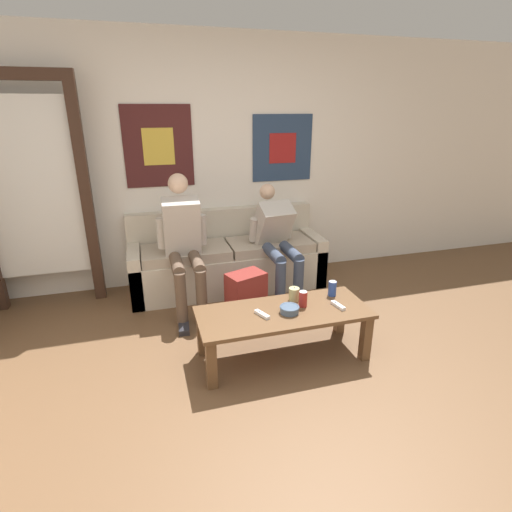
% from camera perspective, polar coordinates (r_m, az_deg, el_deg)
% --- Properties ---
extents(ground_plane, '(18.00, 18.00, 0.00)m').
position_cam_1_polar(ground_plane, '(2.78, 6.89, -21.29)').
color(ground_plane, brown).
extents(wall_back, '(10.00, 0.07, 2.55)m').
position_cam_1_polar(wall_back, '(4.37, -4.74, 13.05)').
color(wall_back, white).
rests_on(wall_back, ground_plane).
extents(door_frame, '(1.00, 0.10, 2.15)m').
position_cam_1_polar(door_frame, '(4.19, -29.51, 9.07)').
color(door_frame, '#382319').
rests_on(door_frame, ground_plane).
extents(couch, '(2.02, 0.66, 0.81)m').
position_cam_1_polar(couch, '(4.29, -4.10, -0.72)').
color(couch, beige).
rests_on(couch, ground_plane).
extents(coffee_table, '(1.31, 0.53, 0.40)m').
position_cam_1_polar(coffee_table, '(3.08, 3.93, -8.91)').
color(coffee_table, brown).
rests_on(coffee_table, ground_plane).
extents(person_seated_adult, '(0.47, 0.83, 1.27)m').
position_cam_1_polar(person_seated_adult, '(3.77, -10.30, 2.28)').
color(person_seated_adult, brown).
rests_on(person_seated_adult, ground_plane).
extents(person_seated_teen, '(0.47, 0.98, 1.10)m').
position_cam_1_polar(person_seated_teen, '(4.01, 2.94, 2.59)').
color(person_seated_teen, '#384256').
rests_on(person_seated_teen, ground_plane).
extents(backpack, '(0.39, 0.33, 0.45)m').
position_cam_1_polar(backpack, '(3.65, -1.33, -5.96)').
color(backpack, maroon).
rests_on(backpack, ground_plane).
extents(ceramic_bowl, '(0.15, 0.15, 0.06)m').
position_cam_1_polar(ceramic_bowl, '(3.01, 4.80, -7.55)').
color(ceramic_bowl, '#475B75').
rests_on(ceramic_bowl, coffee_table).
extents(pillar_candle, '(0.08, 0.08, 0.12)m').
position_cam_1_polar(pillar_candle, '(3.18, 5.46, -5.46)').
color(pillar_candle, tan).
rests_on(pillar_candle, coffee_table).
extents(drink_can_blue, '(0.07, 0.07, 0.12)m').
position_cam_1_polar(drink_can_blue, '(3.30, 10.84, -4.57)').
color(drink_can_blue, '#28479E').
rests_on(drink_can_blue, coffee_table).
extents(drink_can_red, '(0.07, 0.07, 0.12)m').
position_cam_1_polar(drink_can_red, '(3.10, 6.73, -6.10)').
color(drink_can_red, maroon).
rests_on(drink_can_red, coffee_table).
extents(game_controller_near_left, '(0.09, 0.15, 0.03)m').
position_cam_1_polar(game_controller_near_left, '(2.97, 0.88, -8.33)').
color(game_controller_near_left, white).
rests_on(game_controller_near_left, coffee_table).
extents(game_controller_near_right, '(0.06, 0.15, 0.03)m').
position_cam_1_polar(game_controller_near_right, '(3.15, 11.63, -6.93)').
color(game_controller_near_right, white).
rests_on(game_controller_near_right, coffee_table).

